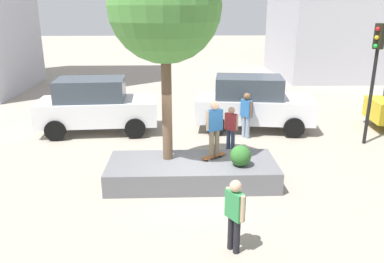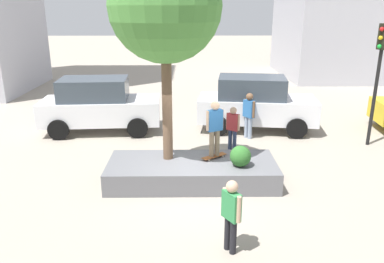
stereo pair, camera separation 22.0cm
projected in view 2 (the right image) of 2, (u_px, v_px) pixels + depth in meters
name	position (u px, v px, depth m)	size (l,w,h in m)	color
ground_plane	(196.00, 186.00, 10.71)	(120.00, 120.00, 0.00)	#9E9384
planter_ledge	(192.00, 172.00, 10.90)	(4.75, 1.93, 0.61)	slate
plaza_tree	(165.00, 7.00, 9.78)	(2.95, 2.95, 5.67)	brown
boxwood_shrub	(240.00, 156.00, 10.43)	(0.58, 0.58, 0.58)	#2D6628
skateboard	(214.00, 156.00, 11.05)	(0.77, 0.64, 0.07)	brown
skateboarder	(215.00, 125.00, 10.76)	(0.50, 0.36, 1.62)	#847056
police_car	(99.00, 105.00, 15.17)	(4.72, 2.39, 2.14)	white
sedan_parked	(255.00, 103.00, 15.39)	(4.86, 2.64, 2.16)	white
traffic_light_corner	(379.00, 64.00, 13.06)	(0.37, 0.36, 4.26)	black
passerby_with_bag	(249.00, 112.00, 14.36)	(0.43, 0.51, 1.75)	#8C9EB7
pedestrian_crossing	(233.00, 126.00, 13.14)	(0.44, 0.39, 1.56)	navy
bystander_watching	(231.00, 211.00, 7.59)	(0.38, 0.46, 1.58)	black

